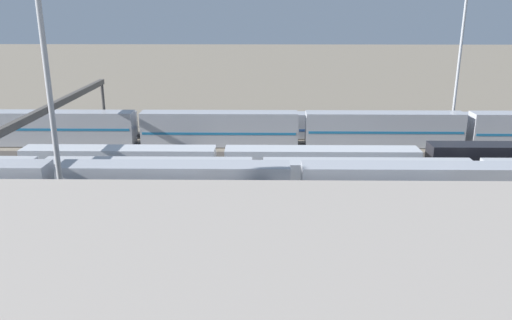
% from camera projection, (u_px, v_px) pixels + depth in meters
% --- Properties ---
extents(ground_plane, '(400.00, 400.00, 0.00)m').
position_uv_depth(ground_plane, '(219.00, 173.00, 64.03)').
color(ground_plane, '#756B5B').
extents(track_bed_0, '(140.00, 2.80, 0.12)m').
position_uv_depth(track_bed_0, '(228.00, 137.00, 80.71)').
color(track_bed_0, '#3D3833').
rests_on(track_bed_0, ground_plane).
extents(track_bed_1, '(140.00, 2.80, 0.12)m').
position_uv_depth(track_bed_1, '(226.00, 145.00, 75.94)').
color(track_bed_1, '#4C443D').
rests_on(track_bed_1, ground_plane).
extents(track_bed_2, '(140.00, 2.80, 0.12)m').
position_uv_depth(track_bed_2, '(223.00, 155.00, 71.17)').
color(track_bed_2, '#3D3833').
rests_on(track_bed_2, ground_plane).
extents(track_bed_3, '(140.00, 2.80, 0.12)m').
position_uv_depth(track_bed_3, '(220.00, 166.00, 66.40)').
color(track_bed_3, '#3D3833').
rests_on(track_bed_3, ground_plane).
extents(track_bed_4, '(140.00, 2.80, 0.12)m').
position_uv_depth(track_bed_4, '(217.00, 179.00, 61.62)').
color(track_bed_4, '#4C443D').
rests_on(track_bed_4, ground_plane).
extents(track_bed_5, '(140.00, 2.80, 0.12)m').
position_uv_depth(track_bed_5, '(213.00, 194.00, 56.85)').
color(track_bed_5, '#3D3833').
rests_on(track_bed_5, ground_plane).
extents(track_bed_6, '(140.00, 2.80, 0.12)m').
position_uv_depth(track_bed_6, '(209.00, 211.00, 52.08)').
color(track_bed_6, '#3D3833').
rests_on(track_bed_6, ground_plane).
extents(track_bed_7, '(140.00, 2.80, 0.12)m').
position_uv_depth(track_bed_7, '(203.00, 232.00, 47.30)').
color(track_bed_7, '#3D3833').
rests_on(track_bed_7, ground_plane).
extents(train_on_track_7, '(71.40, 3.06, 3.80)m').
position_uv_depth(train_on_track_7, '(75.00, 213.00, 46.87)').
color(train_on_track_7, silver).
rests_on(train_on_track_7, ground_plane).
extents(train_on_track_1, '(95.60, 3.06, 5.00)m').
position_uv_depth(train_on_track_1, '(302.00, 129.00, 75.05)').
color(train_on_track_1, '#A8AAB2').
rests_on(train_on_track_1, ground_plane).
extents(train_on_track_6, '(119.80, 3.06, 5.00)m').
position_uv_depth(train_on_track_6, '(175.00, 188.00, 51.36)').
color(train_on_track_6, '#A8AAB2').
rests_on(train_on_track_6, ground_plane).
extents(train_on_track_4, '(66.40, 3.00, 4.40)m').
position_uv_depth(train_on_track_4, '(308.00, 163.00, 60.88)').
color(train_on_track_4, black).
rests_on(train_on_track_4, ground_plane).
extents(train_on_track_5, '(95.60, 3.06, 3.80)m').
position_uv_depth(train_on_track_5, '(258.00, 177.00, 56.21)').
color(train_on_track_5, '#B7BABF').
rests_on(train_on_track_5, ground_plane).
extents(train_on_track_0, '(119.80, 3.06, 3.80)m').
position_uv_depth(train_on_track_0, '(216.00, 125.00, 80.16)').
color(train_on_track_0, '#A8AAB2').
rests_on(train_on_track_0, ground_plane).
extents(light_mast_0, '(2.80, 0.70, 30.77)m').
position_uv_depth(light_mast_0, '(465.00, 10.00, 77.59)').
color(light_mast_0, '#9EA0A5').
rests_on(light_mast_0, ground_plane).
extents(light_mast_3, '(2.80, 0.70, 32.09)m').
position_uv_depth(light_mast_3, '(39.00, 10.00, 37.77)').
color(light_mast_3, '#9EA0A5').
rests_on(light_mast_3, ground_plane).
extents(signal_gantry, '(0.70, 40.00, 8.80)m').
position_uv_depth(signal_gantry, '(53.00, 112.00, 61.97)').
color(signal_gantry, '#4C4742').
rests_on(signal_gantry, ground_plane).
extents(maintenance_shed, '(51.34, 15.86, 9.19)m').
position_uv_depth(maintenance_shed, '(229.00, 308.00, 27.75)').
color(maintenance_shed, '#9E9389').
rests_on(maintenance_shed, ground_plane).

